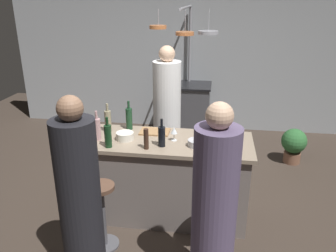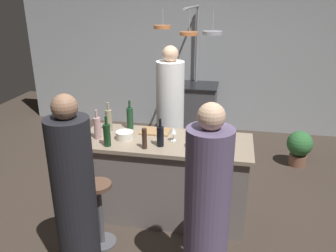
{
  "view_description": "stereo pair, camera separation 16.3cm",
  "coord_description": "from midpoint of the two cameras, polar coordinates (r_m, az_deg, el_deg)",
  "views": [
    {
      "loc": [
        0.5,
        -3.23,
        2.31
      ],
      "look_at": [
        0.0,
        0.15,
        1.0
      ],
      "focal_mm": 36.51,
      "sensor_mm": 36.0,
      "label": 1
    },
    {
      "loc": [
        0.66,
        -3.2,
        2.31
      ],
      "look_at": [
        0.0,
        0.15,
        1.0
      ],
      "focal_mm": 36.51,
      "sensor_mm": 36.0,
      "label": 2
    }
  ],
  "objects": [
    {
      "name": "bar_stool_left",
      "position": [
        3.42,
        -12.26,
        -14.04
      ],
      "size": [
        0.28,
        0.28,
        0.68
      ],
      "color": "#4C4C51",
      "rests_on": "ground_plane"
    },
    {
      "name": "back_wall",
      "position": [
        6.18,
        2.98,
        11.53
      ],
      "size": [
        6.4,
        0.16,
        2.6
      ],
      "primitive_type": "cube",
      "color": "#9EA3A8",
      "rests_on": "ground_plane"
    },
    {
      "name": "guest_left",
      "position": [
        2.93,
        -16.09,
        -11.86
      ],
      "size": [
        0.35,
        0.35,
        1.64
      ],
      "color": "black",
      "rests_on": "ground_plane"
    },
    {
      "name": "cutting_board",
      "position": [
        3.76,
        -3.46,
        -0.96
      ],
      "size": [
        0.32,
        0.22,
        0.02
      ],
      "primitive_type": "cube",
      "color": "#997047",
      "rests_on": "kitchen_island"
    },
    {
      "name": "pepper_mill",
      "position": [
        3.33,
        -5.07,
        -2.18
      ],
      "size": [
        0.05,
        0.05,
        0.21
      ],
      "primitive_type": "cylinder",
      "color": "#382319",
      "rests_on": "kitchen_island"
    },
    {
      "name": "wine_bottle_green",
      "position": [
        3.84,
        -7.73,
        1.28
      ],
      "size": [
        0.07,
        0.07,
        0.33
      ],
      "color": "#193D23",
      "rests_on": "kitchen_island"
    },
    {
      "name": "chef",
      "position": [
        4.56,
        -1.2,
        1.66
      ],
      "size": [
        0.37,
        0.37,
        1.73
      ],
      "color": "white",
      "rests_on": "ground_plane"
    },
    {
      "name": "wine_glass_near_left_guest",
      "position": [
        3.51,
        -0.31,
        -0.88
      ],
      "size": [
        0.07,
        0.07,
        0.15
      ],
      "color": "silver",
      "rests_on": "kitchen_island"
    },
    {
      "name": "overhead_pot_rack",
      "position": [
        5.09,
        2.28,
        13.83
      ],
      "size": [
        0.89,
        1.55,
        2.17
      ],
      "color": "gray",
      "rests_on": "ground_plane"
    },
    {
      "name": "mixing_bowl_blue",
      "position": [
        3.66,
        4.85,
        -1.06
      ],
      "size": [
        0.17,
        0.17,
        0.08
      ],
      "primitive_type": "cylinder",
      "color": "#334C6B",
      "rests_on": "kitchen_island"
    },
    {
      "name": "wine_glass_near_right_guest",
      "position": [
        3.53,
        3.59,
        -0.75
      ],
      "size": [
        0.07,
        0.07,
        0.15
      ],
      "color": "silver",
      "rests_on": "kitchen_island"
    },
    {
      "name": "bar_stool_right",
      "position": [
        3.24,
        6.12,
        -15.85
      ],
      "size": [
        0.28,
        0.28,
        0.68
      ],
      "color": "#4C4C51",
      "rests_on": "ground_plane"
    },
    {
      "name": "guest_right",
      "position": [
        2.7,
        5.94,
        -14.11
      ],
      "size": [
        0.35,
        0.35,
        1.64
      ],
      "color": "#594C6B",
      "rests_on": "ground_plane"
    },
    {
      "name": "stove_range",
      "position": [
        5.99,
        2.45,
        2.83
      ],
      "size": [
        0.8,
        0.64,
        0.89
      ],
      "color": "#47474C",
      "rests_on": "ground_plane"
    },
    {
      "name": "kitchen_island",
      "position": [
        3.76,
        -1.59,
        -8.64
      ],
      "size": [
        1.8,
        0.72,
        0.9
      ],
      "color": "slate",
      "rests_on": "ground_plane"
    },
    {
      "name": "wine_bottle_rose",
      "position": [
        3.61,
        -12.99,
        -0.46
      ],
      "size": [
        0.07,
        0.07,
        0.32
      ],
      "color": "#B78C8E",
      "rests_on": "kitchen_island"
    },
    {
      "name": "mixing_bowl_ceramic",
      "position": [
        3.6,
        -8.49,
        -1.67
      ],
      "size": [
        0.18,
        0.18,
        0.08
      ],
      "primitive_type": "cylinder",
      "color": "silver",
      "rests_on": "kitchen_island"
    },
    {
      "name": "wine_bottle_white",
      "position": [
        3.8,
        -11.2,
        0.85
      ],
      "size": [
        0.07,
        0.07,
        0.32
      ],
      "color": "gray",
      "rests_on": "kitchen_island"
    },
    {
      "name": "wine_bottle_red",
      "position": [
        3.42,
        -11.34,
        -1.6
      ],
      "size": [
        0.07,
        0.07,
        0.31
      ],
      "color": "#143319",
      "rests_on": "kitchen_island"
    },
    {
      "name": "ground_plane",
      "position": [
        4.0,
        -1.53,
        -14.29
      ],
      "size": [
        9.0,
        9.0,
        0.0
      ],
      "primitive_type": "plane",
      "color": "#382D26"
    },
    {
      "name": "mixing_bowl_steel",
      "position": [
        3.41,
        3.37,
        -2.87
      ],
      "size": [
        0.17,
        0.17,
        0.07
      ],
      "primitive_type": "cylinder",
      "color": "#B7B7BC",
      "rests_on": "kitchen_island"
    },
    {
      "name": "potted_plant",
      "position": [
        5.26,
        19.42,
        -2.81
      ],
      "size": [
        0.36,
        0.36,
        0.52
      ],
      "color": "brown",
      "rests_on": "ground_plane"
    },
    {
      "name": "wine_bottle_dark",
      "position": [
        3.38,
        -2.44,
        -1.69
      ],
      "size": [
        0.07,
        0.07,
        0.29
      ],
      "color": "black",
      "rests_on": "kitchen_island"
    }
  ]
}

